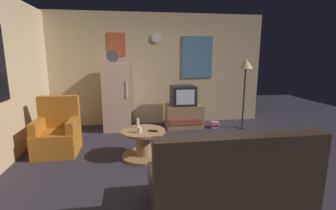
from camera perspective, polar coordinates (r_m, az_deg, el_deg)
name	(u,v)px	position (r m, az deg, el deg)	size (l,w,h in m)	color
ground_plane	(175,163)	(3.94, 1.58, -13.40)	(12.00, 12.00, 0.00)	#2D2833
wall_with_art	(157,69)	(6.01, -2.47, 8.25)	(5.20, 0.12, 2.63)	#D1B284
fridge	(117,97)	(5.59, -11.78, 1.94)	(0.60, 0.62, 1.77)	beige
tv_stand	(184,116)	(5.75, 3.74, -2.55)	(0.84, 0.53, 0.53)	#9E754C
crt_tv	(183,95)	(5.65, 3.52, 2.23)	(0.54, 0.51, 0.44)	black
standing_lamp	(246,69)	(5.78, 17.60, 7.98)	(0.32, 0.32, 1.59)	#332D28
coffee_table	(143,144)	(4.11, -5.74, -8.91)	(0.72, 0.72, 0.46)	#9E754C
wine_glass	(138,123)	(4.18, -7.04, -4.18)	(0.05, 0.05, 0.15)	silver
mug_ceramic_white	(139,130)	(3.90, -6.69, -5.77)	(0.08, 0.08, 0.09)	silver
remote_control	(153,131)	(3.95, -3.45, -6.02)	(0.15, 0.04, 0.02)	black
armchair	(58,133)	(4.65, -24.28, -6.04)	(0.68, 0.68, 0.96)	#B2661E
couch	(230,183)	(2.84, 14.26, -17.11)	(1.70, 0.80, 0.92)	#38281E
book_stack	(215,125)	(5.83, 10.82, -4.49)	(0.21, 0.18, 0.14)	tan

